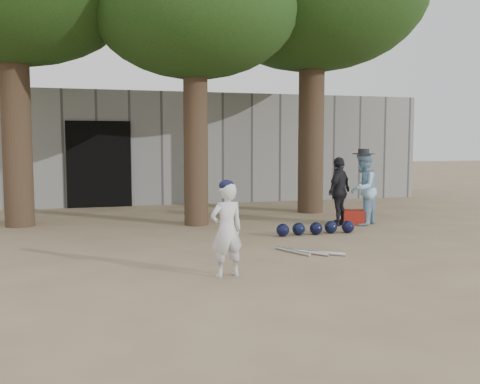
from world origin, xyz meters
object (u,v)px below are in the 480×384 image
object	(u,v)px
boy_player	(227,230)
spectator_blue	(363,189)
spectator_dark	(339,191)
red_bag	(353,217)

from	to	relation	value
boy_player	spectator_blue	xyz separation A→B (m)	(3.66, 3.27, 0.15)
spectator_blue	spectator_dark	bearing A→B (deg)	-56.32
boy_player	red_bag	xyz separation A→B (m)	(3.50, 3.33, -0.43)
spectator_blue	spectator_dark	world-z (taller)	spectator_blue
spectator_blue	red_bag	distance (m)	0.61
spectator_blue	red_bag	bearing A→B (deg)	-66.90
spectator_dark	red_bag	xyz separation A→B (m)	(0.31, -0.03, -0.53)
spectator_blue	spectator_dark	distance (m)	0.48
boy_player	spectator_blue	distance (m)	4.91
boy_player	spectator_dark	size ratio (longest dim) A/B	0.85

